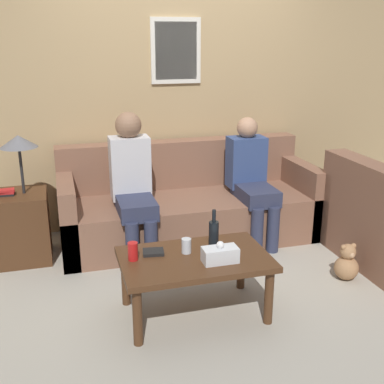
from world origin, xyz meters
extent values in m
plane|color=#ADA899|center=(0.00, 0.00, 0.00)|extent=(16.00, 16.00, 0.00)
cube|color=tan|center=(0.00, 1.01, 1.30)|extent=(9.00, 0.06, 2.60)
cube|color=silver|center=(0.00, 0.97, 1.70)|extent=(0.48, 0.02, 0.60)
cube|color=beige|center=(0.00, 0.96, 1.70)|extent=(0.40, 0.01, 0.52)
cube|color=brown|center=(0.00, 0.48, 0.21)|extent=(2.36, 0.90, 0.42)
cube|color=brown|center=(0.00, 0.83, 0.65)|extent=(2.36, 0.20, 0.46)
cube|color=brown|center=(-1.11, 0.48, 0.33)|extent=(0.14, 0.90, 0.67)
cube|color=brown|center=(1.11, 0.48, 0.33)|extent=(0.14, 0.90, 0.67)
cube|color=brown|center=(1.23, -0.56, 0.65)|extent=(0.20, 1.27, 0.46)
cube|color=brown|center=(1.58, 0.01, 0.33)|extent=(0.90, 0.14, 0.67)
cube|color=#4C2D19|center=(-0.32, -0.79, 0.41)|extent=(0.99, 0.62, 0.04)
cylinder|color=#4C2D19|center=(-0.76, -1.04, 0.19)|extent=(0.06, 0.06, 0.39)
cylinder|color=#4C2D19|center=(0.11, -1.04, 0.19)|extent=(0.06, 0.06, 0.39)
cylinder|color=#4C2D19|center=(-0.76, -0.54, 0.19)|extent=(0.06, 0.06, 0.39)
cylinder|color=#4C2D19|center=(0.11, -0.54, 0.19)|extent=(0.06, 0.06, 0.39)
cube|color=#4C2D19|center=(-1.50, 0.45, 0.29)|extent=(0.47, 0.47, 0.59)
cylinder|color=#262628|center=(-1.44, 0.45, 0.79)|extent=(0.02, 0.02, 0.41)
cone|color=slate|center=(-1.44, 0.45, 1.02)|extent=(0.30, 0.30, 0.10)
cube|color=black|center=(-1.57, 0.42, 0.59)|extent=(0.12, 0.09, 0.02)
cube|color=red|center=(-1.57, 0.42, 0.61)|extent=(0.12, 0.08, 0.02)
cube|color=red|center=(-1.57, 0.42, 0.63)|extent=(0.12, 0.09, 0.02)
cylinder|color=black|center=(-0.17, -0.72, 0.53)|extent=(0.07, 0.07, 0.20)
cylinder|color=black|center=(-0.17, -0.72, 0.67)|extent=(0.03, 0.03, 0.09)
cylinder|color=silver|center=(-0.36, -0.72, 0.48)|extent=(0.07, 0.07, 0.10)
cube|color=black|center=(-0.58, -0.67, 0.44)|extent=(0.15, 0.13, 0.02)
cylinder|color=red|center=(-0.73, -0.73, 0.49)|extent=(0.07, 0.07, 0.12)
cube|color=silver|center=(-0.19, -0.91, 0.48)|extent=(0.23, 0.12, 0.10)
sphere|color=white|center=(-0.19, -0.91, 0.55)|extent=(0.05, 0.05, 0.05)
cube|color=#2D334C|center=(-0.55, 0.20, 0.47)|extent=(0.31, 0.49, 0.14)
cylinder|color=#2D334C|center=(-0.63, -0.04, 0.21)|extent=(0.11, 0.11, 0.42)
cylinder|color=#2D334C|center=(-0.48, -0.04, 0.21)|extent=(0.11, 0.11, 0.42)
cube|color=silver|center=(-0.55, 0.45, 0.74)|extent=(0.34, 0.22, 0.54)
sphere|color=#8C664C|center=(-0.55, 0.45, 1.11)|extent=(0.22, 0.22, 0.22)
cube|color=#2D334C|center=(0.55, 0.23, 0.47)|extent=(0.31, 0.49, 0.14)
cylinder|color=#2D334C|center=(0.47, -0.01, 0.21)|extent=(0.11, 0.11, 0.42)
cylinder|color=#2D334C|center=(0.62, -0.01, 0.21)|extent=(0.11, 0.11, 0.42)
cube|color=#33477A|center=(0.55, 0.48, 0.71)|extent=(0.34, 0.22, 0.48)
sphere|color=tan|center=(0.55, 0.48, 1.03)|extent=(0.19, 0.19, 0.19)
sphere|color=#A87A51|center=(0.96, -0.64, 0.10)|extent=(0.19, 0.19, 0.19)
sphere|color=#A87A51|center=(0.96, -0.64, 0.23)|extent=(0.12, 0.12, 0.12)
sphere|color=#A87A51|center=(0.92, -0.64, 0.28)|extent=(0.04, 0.04, 0.04)
sphere|color=#A87A51|center=(1.00, -0.64, 0.28)|extent=(0.04, 0.04, 0.04)
sphere|color=tan|center=(0.96, -0.69, 0.23)|extent=(0.05, 0.05, 0.05)
camera|label=1|loc=(-1.14, -3.59, 1.82)|focal=45.00mm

